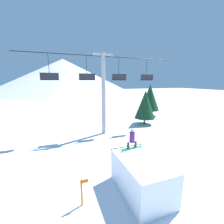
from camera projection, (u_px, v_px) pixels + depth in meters
ground_plane at (145, 190)px, 8.94m from camera, size 220.00×220.00×0.00m
mountain_ridge at (63, 76)px, 88.19m from camera, size 78.88×78.88×19.09m
snow_ramp at (141, 176)px, 8.63m from camera, size 2.35×3.77×2.06m
snowboarder at (132, 139)px, 9.70m from camera, size 1.55×0.34×1.35m
chairlift at (104, 88)px, 17.65m from camera, size 18.22×0.48×9.57m
pine_tree_near at (145, 104)px, 22.28m from camera, size 3.01×3.01×5.09m
pine_tree_far at (150, 97)px, 27.88m from camera, size 3.54×3.54×5.85m
trail_marker at (82, 192)px, 7.71m from camera, size 0.41×0.10×1.49m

